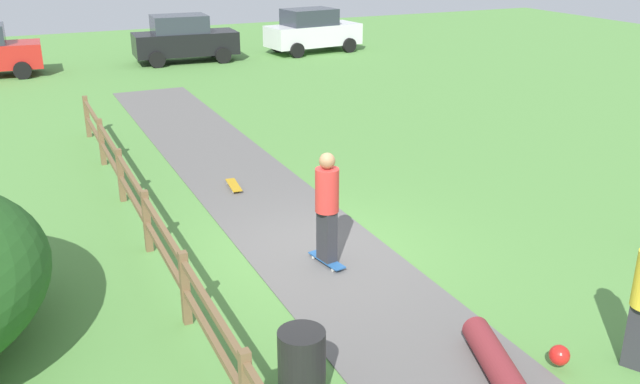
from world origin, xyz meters
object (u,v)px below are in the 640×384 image
object	(u,v)px
skater_fallen	(500,359)
parked_car_white	(312,31)
skater_riding	(327,203)
skateboard_loose	(234,185)
parked_car_black	(184,39)
trash_bin	(302,366)

from	to	relation	value
skater_fallen	parked_car_white	bearing A→B (deg)	71.33
skater_fallen	parked_car_white	xyz separation A→B (m)	(7.76, 22.95, 0.76)
parked_car_white	skater_fallen	bearing A→B (deg)	-108.67
skater_riding	skateboard_loose	size ratio (longest dim) A/B	2.35
parked_car_black	trash_bin	bearing A→B (deg)	-101.01
parked_car_white	parked_car_black	bearing A→B (deg)	179.91
trash_bin	parked_car_white	distance (m)	24.58
skater_fallen	parked_car_white	size ratio (longest dim) A/B	0.34
parked_car_black	parked_car_white	bearing A→B (deg)	-0.09
parked_car_black	parked_car_white	xyz separation A→B (m)	(5.82, -0.01, 0.00)
skater_fallen	parked_car_black	bearing A→B (deg)	85.17
parked_car_white	skateboard_loose	bearing A→B (deg)	-119.63
skateboard_loose	parked_car_white	size ratio (longest dim) A/B	0.19
skater_fallen	parked_car_black	world-z (taller)	parked_car_black
skateboard_loose	parked_car_black	distance (m)	15.62
skateboard_loose	parked_car_black	xyz separation A→B (m)	(2.89, 15.33, 0.87)
skater_riding	parked_car_white	bearing A→B (deg)	66.47
skater_riding	parked_car_black	size ratio (longest dim) A/B	0.45
trash_bin	parked_car_black	size ratio (longest dim) A/B	0.21
skater_riding	skateboard_loose	xyz separation A→B (m)	(-0.28, 4.06, -1.01)
skater_fallen	skateboard_loose	distance (m)	7.69
skater_riding	skateboard_loose	world-z (taller)	skater_riding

